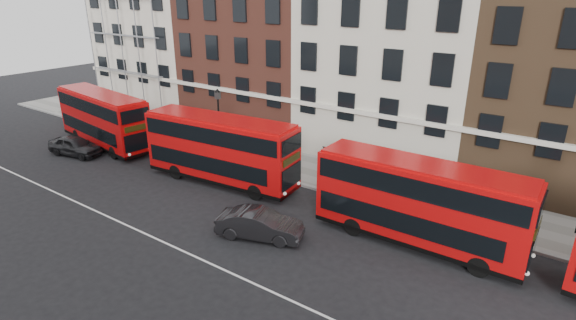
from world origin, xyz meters
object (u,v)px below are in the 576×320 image
Objects in this scene: bus_c at (418,201)px; car_front at (260,224)px; bus_b at (220,148)px; car_rear at (75,146)px; bus_a at (103,118)px.

bus_c is 8.15m from car_front.
bus_b is 1.04× the size of bus_c.
bus_c reaches higher than car_rear.
car_front is (19.47, -1.38, -0.01)m from car_rear.
car_front is (19.55, -4.14, -1.63)m from bus_a.
bus_a reaches higher than car_front.
bus_c reaches higher than car_front.
car_front is at bearing -149.11° from bus_c.
bus_a is 2.43× the size of car_rear.
car_front is at bearing -37.38° from bus_b.
car_front is (6.58, -4.14, -1.68)m from bus_b.
bus_a is 3.21m from car_rear.
bus_b is at bearing 7.48° from bus_a.
car_rear is (0.08, -2.76, -1.62)m from bus_a.
bus_c is at bearing -95.36° from car_rear.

